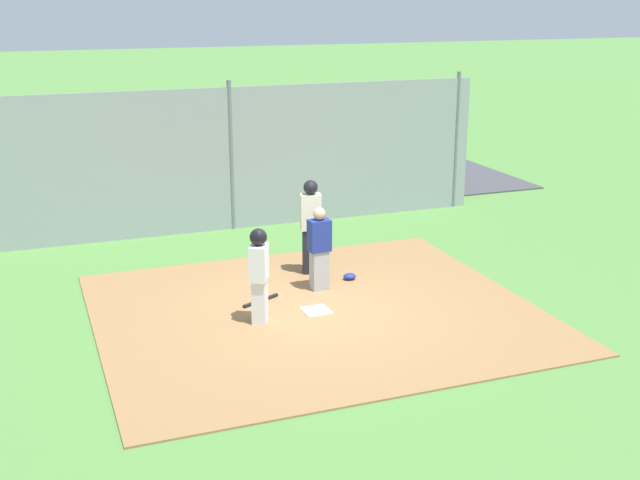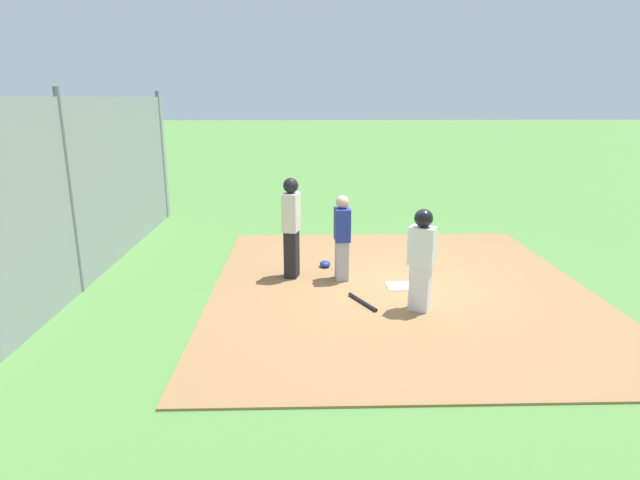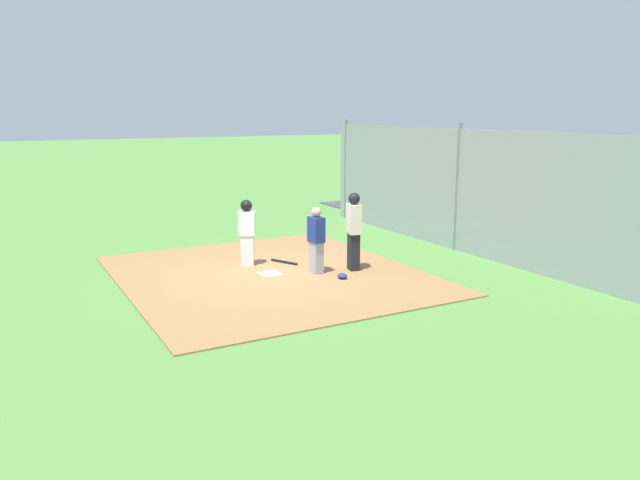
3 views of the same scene
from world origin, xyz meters
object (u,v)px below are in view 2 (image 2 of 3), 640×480
at_px(home_plate, 400,286).
at_px(runner, 422,254).
at_px(catcher_mask, 325,264).
at_px(catcher, 342,237).
at_px(baseball_bat, 362,302).
at_px(umpire, 291,225).

distance_m(home_plate, runner, 1.35).
bearing_deg(catcher_mask, catcher, 21.06).
bearing_deg(baseball_bat, home_plate, 110.05).
bearing_deg(home_plate, catcher, -113.47).
height_order(home_plate, umpire, umpire).
distance_m(home_plate, umpire, 2.18).
bearing_deg(umpire, catcher_mask, 54.41).
bearing_deg(catcher, home_plate, -26.68).
bearing_deg(home_plate, runner, 6.79).
bearing_deg(catcher_mask, baseball_bat, 15.51).
bearing_deg(home_plate, catcher_mask, -132.18).
height_order(catcher, runner, runner).
bearing_deg(runner, home_plate, 34.47).
height_order(umpire, baseball_bat, umpire).
xyz_separation_m(catcher, catcher_mask, (-0.71, -0.27, -0.72)).
xyz_separation_m(umpire, catcher_mask, (-0.54, 0.62, -0.90)).
relative_size(catcher, umpire, 0.84).
distance_m(runner, catcher_mask, 2.68).
distance_m(catcher, baseball_bat, 1.42).
height_order(home_plate, catcher_mask, catcher_mask).
xyz_separation_m(runner, baseball_bat, (-0.26, -0.84, -0.86)).
relative_size(catcher, runner, 0.96).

